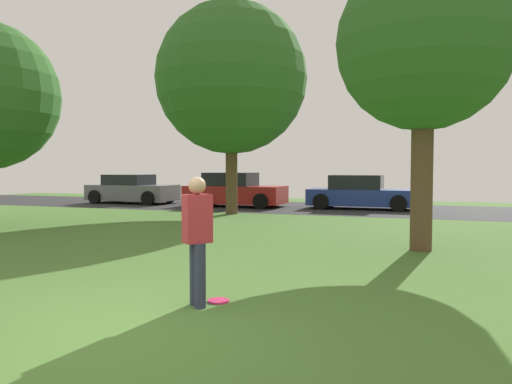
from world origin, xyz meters
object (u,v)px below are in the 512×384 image
Objects in this scene: person_catcher at (197,236)px; parked_car_grey at (132,190)px; parked_car_red at (234,191)px; oak_tree_left at (231,79)px; parked_car_blue at (360,194)px; frisbee_disc at (218,301)px; maple_tree_far at (424,45)px.

parked_car_grey is at bearing -100.44° from person_catcher.
person_catcher is 0.37× the size of parked_car_red.
parked_car_blue is (4.12, 3.79, -4.27)m from oak_tree_left.
parked_car_red is at bearing -2.05° from parked_car_grey.
parked_car_blue is at bearing 42.66° from oak_tree_left.
oak_tree_left is 1.78× the size of parked_car_red.
frisbee_disc is 14.74m from parked_car_blue.
maple_tree_far is 3.77× the size of person_catcher.
person_catcher is at bearing -89.58° from parked_car_blue.
person_catcher is (4.23, -11.19, -4.04)m from oak_tree_left.
parked_car_red is (-7.90, 9.27, -3.46)m from maple_tree_far.
frisbee_disc is at bearing -168.03° from person_catcher.
maple_tree_far reaches higher than parked_car_grey.
frisbee_disc is (-2.29, -4.90, -4.12)m from maple_tree_far.
parked_car_grey is at bearing -178.09° from parked_car_blue.
oak_tree_left is 8.56m from parked_car_grey.
maple_tree_far is at bearing -35.54° from parked_car_grey.
frisbee_disc is at bearing -68.15° from oak_tree_left.
oak_tree_left is 4.87× the size of person_catcher.
maple_tree_far reaches higher than parked_car_blue.
parked_car_red is at bearing -116.18° from person_catcher.
parked_car_blue is at bearing 104.60° from maple_tree_far.
maple_tree_far is at bearing -75.40° from parked_car_blue.
person_catcher is at bearing -53.56° from parked_car_grey.
parked_car_grey is (-6.57, 3.44, -4.26)m from oak_tree_left.
person_catcher reaches higher than parked_car_grey.
frisbee_disc is (4.38, -10.93, -4.88)m from oak_tree_left.
maple_tree_far is at bearing -42.07° from oak_tree_left.
oak_tree_left reaches higher than parked_car_red.
maple_tree_far is 12.67m from parked_car_red.
parked_car_red is at bearing 111.60° from frisbee_disc.
frisbee_disc is at bearing -115.05° from maple_tree_far.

